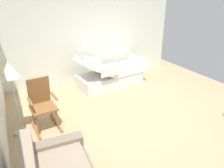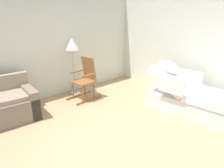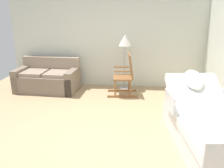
% 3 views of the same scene
% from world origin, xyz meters
% --- Properties ---
extents(ground_plane, '(6.71, 6.71, 0.00)m').
position_xyz_m(ground_plane, '(0.00, 0.00, 0.00)').
color(ground_plane, tan).
extents(side_wall, '(0.10, 5.57, 2.70)m').
position_xyz_m(side_wall, '(2.64, 0.00, 1.35)').
color(side_wall, silver).
rests_on(side_wall, ground).
extents(hospital_bed, '(1.16, 2.14, 1.07)m').
position_xyz_m(hospital_bed, '(1.84, -0.23, 0.31)').
color(hospital_bed, silver).
rests_on(hospital_bed, ground).
extents(rocking_chair, '(0.80, 0.54, 1.05)m').
position_xyz_m(rocking_chair, '(0.51, 1.96, 0.50)').
color(rocking_chair, brown).
rests_on(rocking_chair, ground).
extents(floor_lamp, '(0.34, 0.34, 1.48)m').
position_xyz_m(floor_lamp, '(0.47, 2.42, 1.23)').
color(floor_lamp, '#B2B5BA').
rests_on(floor_lamp, ground).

